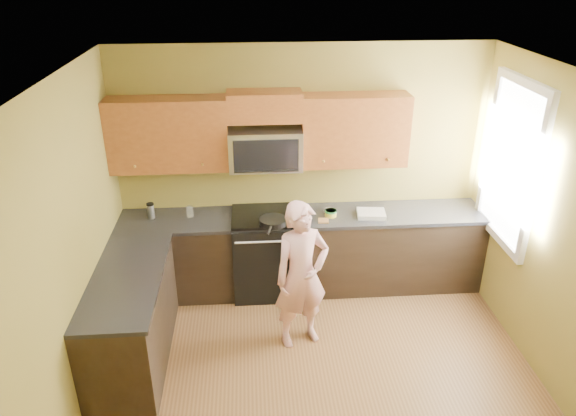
{
  "coord_description": "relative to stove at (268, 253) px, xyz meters",
  "views": [
    {
      "loc": [
        -0.57,
        -3.51,
        3.5
      ],
      "look_at": [
        -0.2,
        1.3,
        1.2
      ],
      "focal_mm": 33.38,
      "sensor_mm": 36.0,
      "label": 1
    }
  ],
  "objects": [
    {
      "name": "floor",
      "position": [
        0.4,
        -1.68,
        -0.47
      ],
      "size": [
        4.0,
        4.0,
        0.0
      ],
      "primitive_type": "plane",
      "color": "brown",
      "rests_on": "ground"
    },
    {
      "name": "ceiling",
      "position": [
        0.4,
        -1.68,
        2.23
      ],
      "size": [
        4.0,
        4.0,
        0.0
      ],
      "primitive_type": "plane",
      "rotation": [
        3.14,
        0.0,
        0.0
      ],
      "color": "white",
      "rests_on": "ground"
    },
    {
      "name": "wall_back",
      "position": [
        0.4,
        0.32,
        0.88
      ],
      "size": [
        4.0,
        0.0,
        4.0
      ],
      "primitive_type": "plane",
      "rotation": [
        1.57,
        0.0,
        0.0
      ],
      "color": "olive",
      "rests_on": "ground"
    },
    {
      "name": "wall_left",
      "position": [
        -1.6,
        -1.68,
        0.88
      ],
      "size": [
        0.0,
        4.0,
        4.0
      ],
      "primitive_type": "plane",
      "rotation": [
        1.57,
        0.0,
        1.57
      ],
      "color": "olive",
      "rests_on": "ground"
    },
    {
      "name": "wall_right",
      "position": [
        2.4,
        -1.68,
        0.88
      ],
      "size": [
        0.0,
        4.0,
        4.0
      ],
      "primitive_type": "plane",
      "rotation": [
        1.57,
        0.0,
        -1.57
      ],
      "color": "olive",
      "rests_on": "ground"
    },
    {
      "name": "cabinet_back_run",
      "position": [
        0.4,
        0.02,
        -0.03
      ],
      "size": [
        4.0,
        0.6,
        0.88
      ],
      "primitive_type": "cube",
      "color": "black",
      "rests_on": "floor"
    },
    {
      "name": "cabinet_left_run",
      "position": [
        -1.3,
        -1.08,
        -0.03
      ],
      "size": [
        0.6,
        1.6,
        0.88
      ],
      "primitive_type": "cube",
      "color": "black",
      "rests_on": "floor"
    },
    {
      "name": "countertop_back",
      "position": [
        0.4,
        0.01,
        0.43
      ],
      "size": [
        4.0,
        0.62,
        0.04
      ],
      "primitive_type": "cube",
      "color": "black",
      "rests_on": "cabinet_back_run"
    },
    {
      "name": "countertop_left",
      "position": [
        -1.29,
        -1.08,
        0.43
      ],
      "size": [
        0.62,
        1.6,
        0.04
      ],
      "primitive_type": "cube",
      "color": "black",
      "rests_on": "cabinet_left_run"
    },
    {
      "name": "stove",
      "position": [
        0.0,
        0.0,
        0.0
      ],
      "size": [
        0.76,
        0.65,
        0.95
      ],
      "primitive_type": null,
      "color": "black",
      "rests_on": "floor"
    },
    {
      "name": "microwave",
      "position": [
        0.0,
        0.12,
        0.97
      ],
      "size": [
        0.76,
        0.4,
        0.42
      ],
      "primitive_type": null,
      "color": "silver",
      "rests_on": "wall_back"
    },
    {
      "name": "upper_cab_left",
      "position": [
        -0.99,
        0.16,
        0.97
      ],
      "size": [
        1.22,
        0.33,
        0.75
      ],
      "primitive_type": null,
      "color": "brown",
      "rests_on": "wall_back"
    },
    {
      "name": "upper_cab_right",
      "position": [
        0.94,
        0.16,
        0.97
      ],
      "size": [
        1.12,
        0.33,
        0.75
      ],
      "primitive_type": null,
      "color": "brown",
      "rests_on": "wall_back"
    },
    {
      "name": "upper_cab_over_mw",
      "position": [
        0.0,
        0.16,
        1.62
      ],
      "size": [
        0.76,
        0.33,
        0.3
      ],
      "primitive_type": "cube",
      "color": "brown",
      "rests_on": "wall_back"
    },
    {
      "name": "window",
      "position": [
        2.38,
        -0.48,
        1.17
      ],
      "size": [
        0.06,
        1.06,
        1.66
      ],
      "primitive_type": null,
      "color": "white",
      "rests_on": "wall_right"
    },
    {
      "name": "woman",
      "position": [
        0.29,
        -0.92,
        0.27
      ],
      "size": [
        0.63,
        0.52,
        1.5
      ],
      "primitive_type": "imported",
      "rotation": [
        0.0,
        0.0,
        0.33
      ],
      "color": "#F47A81",
      "rests_on": "floor"
    },
    {
      "name": "frying_pan",
      "position": [
        0.06,
        -0.23,
        0.47
      ],
      "size": [
        0.4,
        0.56,
        0.07
      ],
      "primitive_type": null,
      "rotation": [
        0.0,
        0.0,
        -0.23
      ],
      "color": "black",
      "rests_on": "stove"
    },
    {
      "name": "butter_tub",
      "position": [
        0.69,
        -0.03,
        0.45
      ],
      "size": [
        0.15,
        0.15,
        0.09
      ],
      "primitive_type": null,
      "rotation": [
        0.0,
        0.0,
        -0.19
      ],
      "color": "#FFEE43",
      "rests_on": "countertop_back"
    },
    {
      "name": "toast_slice",
      "position": [
        0.6,
        -0.15,
        0.45
      ],
      "size": [
        0.12,
        0.12,
        0.01
      ],
      "primitive_type": "cube",
      "rotation": [
        0.0,
        0.0,
        -0.11
      ],
      "color": "#B27F47",
      "rests_on": "countertop_back"
    },
    {
      "name": "napkin_a",
      "position": [
        0.37,
        -0.13,
        0.48
      ],
      "size": [
        0.12,
        0.13,
        0.06
      ],
      "primitive_type": "ellipsoid",
      "rotation": [
        0.0,
        0.0,
        0.07
      ],
      "color": "silver",
      "rests_on": "countertop_back"
    },
    {
      "name": "napkin_b",
      "position": [
        0.68,
        0.03,
        0.48
      ],
      "size": [
        0.14,
        0.15,
        0.07
      ],
      "primitive_type": "ellipsoid",
      "rotation": [
        0.0,
        0.0,
        -0.17
      ],
      "color": "silver",
      "rests_on": "countertop_back"
    },
    {
      "name": "dish_towel",
      "position": [
        1.13,
        -0.06,
        0.47
      ],
      "size": [
        0.33,
        0.27,
        0.05
      ],
      "primitive_type": "cube",
      "rotation": [
        0.0,
        0.0,
        -0.12
      ],
      "color": "white",
      "rests_on": "countertop_back"
    },
    {
      "name": "travel_mug",
      "position": [
        -1.24,
        0.08,
        0.44
      ],
      "size": [
        0.08,
        0.08,
        0.17
      ],
      "primitive_type": null,
      "rotation": [
        0.0,
        0.0,
        -0.01
      ],
      "color": "silver",
      "rests_on": "countertop_back"
    },
    {
      "name": "glass_a",
      "position": [
        -0.83,
        0.08,
        0.51
      ],
      "size": [
        0.09,
        0.09,
        0.12
      ],
      "primitive_type": "cylinder",
      "rotation": [
        0.0,
        0.0,
        -0.27
      ],
      "color": "silver",
      "rests_on": "countertop_back"
    }
  ]
}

